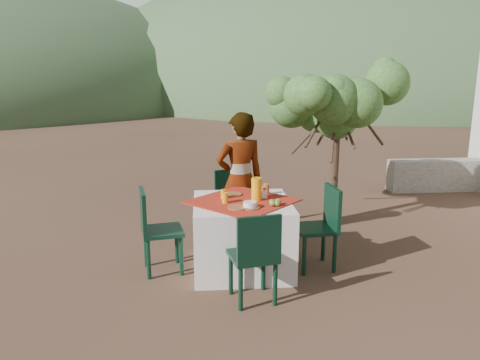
# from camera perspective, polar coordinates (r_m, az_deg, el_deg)

# --- Properties ---
(ground) EXTENTS (160.00, 160.00, 0.00)m
(ground) POSITION_cam_1_polar(r_m,az_deg,el_deg) (4.97, 7.46, -11.88)
(ground) COLOR #382519
(ground) RESTS_ON ground
(table) EXTENTS (1.30, 1.30, 0.76)m
(table) POSITION_cam_1_polar(r_m,az_deg,el_deg) (5.05, 0.26, -6.70)
(table) COLOR white
(table) RESTS_ON ground
(chair_far) EXTENTS (0.50, 0.50, 0.85)m
(chair_far) POSITION_cam_1_polar(r_m,az_deg,el_deg) (6.06, -0.99, -2.34)
(chair_far) COLOR black
(chair_far) RESTS_ON ground
(chair_near) EXTENTS (0.48, 0.48, 0.88)m
(chair_near) POSITION_cam_1_polar(r_m,az_deg,el_deg) (4.27, 1.87, -8.98)
(chair_near) COLOR black
(chair_near) RESTS_ON ground
(chair_left) EXTENTS (0.49, 0.49, 0.90)m
(chair_left) POSITION_cam_1_polar(r_m,az_deg,el_deg) (5.00, -10.35, -5.63)
(chair_left) COLOR black
(chair_left) RESTS_ON ground
(chair_right) EXTENTS (0.46, 0.46, 0.90)m
(chair_right) POSITION_cam_1_polar(r_m,az_deg,el_deg) (5.11, 9.96, -5.23)
(chair_right) COLOR black
(chair_right) RESTS_ON ground
(person) EXTENTS (0.68, 0.54, 1.63)m
(person) POSITION_cam_1_polar(r_m,az_deg,el_deg) (5.61, -0.01, -0.00)
(person) COLOR #8C6651
(person) RESTS_ON ground
(shrub_tree) EXTENTS (1.67, 1.64, 1.97)m
(shrub_tree) POSITION_cam_1_polar(r_m,az_deg,el_deg) (6.61, 12.08, 8.24)
(shrub_tree) COLOR #4A3525
(shrub_tree) RESTS_ON ground
(stone_wall) EXTENTS (2.60, 0.35, 0.55)m
(stone_wall) POSITION_cam_1_polar(r_m,az_deg,el_deg) (9.23, 25.29, 0.59)
(stone_wall) COLOR gray
(stone_wall) RESTS_ON ground
(hill_near_right) EXTENTS (48.00, 48.00, 20.00)m
(hill_near_right) POSITION_cam_1_polar(r_m,az_deg,el_deg) (42.48, 13.36, 10.16)
(hill_near_right) COLOR #2F4828
(hill_near_right) RESTS_ON ground
(hill_far_center) EXTENTS (60.00, 60.00, 24.00)m
(hill_far_center) POSITION_cam_1_polar(r_m,az_deg,el_deg) (56.51, -7.86, 11.10)
(hill_far_center) COLOR gray
(hill_far_center) RESTS_ON ground
(hill_far_right) EXTENTS (36.00, 36.00, 14.00)m
(hill_far_right) POSITION_cam_1_polar(r_m,az_deg,el_deg) (58.18, 25.65, 10.00)
(hill_far_right) COLOR gray
(hill_far_right) RESTS_ON ground
(plate_far) EXTENTS (0.21, 0.21, 0.01)m
(plate_far) POSITION_cam_1_polar(r_m,az_deg,el_deg) (5.15, -0.98, -1.75)
(plate_far) COLOR brown
(plate_far) RESTS_ON table
(plate_near) EXTENTS (0.22, 0.22, 0.01)m
(plate_near) POSITION_cam_1_polar(r_m,az_deg,el_deg) (4.67, -0.19, -3.33)
(plate_near) COLOR brown
(plate_near) RESTS_ON table
(glass_far) EXTENTS (0.06, 0.06, 0.10)m
(glass_far) POSITION_cam_1_polar(r_m,az_deg,el_deg) (5.01, -2.03, -1.72)
(glass_far) COLOR #FF9B10
(glass_far) RESTS_ON table
(glass_near) EXTENTS (0.07, 0.07, 0.11)m
(glass_near) POSITION_cam_1_polar(r_m,az_deg,el_deg) (4.84, -1.83, -2.18)
(glass_near) COLOR #FF9B10
(glass_near) RESTS_ON table
(juice_pitcher) EXTENTS (0.11, 0.11, 0.24)m
(juice_pitcher) POSITION_cam_1_polar(r_m,az_deg,el_deg) (4.92, 2.03, -1.10)
(juice_pitcher) COLOR #FF9B10
(juice_pitcher) RESTS_ON table
(bowl_plate) EXTENTS (0.20, 0.20, 0.01)m
(bowl_plate) POSITION_cam_1_polar(r_m,az_deg,el_deg) (4.68, 1.20, -3.33)
(bowl_plate) COLOR brown
(bowl_plate) RESTS_ON table
(white_bowl) EXTENTS (0.13, 0.13, 0.05)m
(white_bowl) POSITION_cam_1_polar(r_m,az_deg,el_deg) (4.67, 1.20, -2.97)
(white_bowl) COLOR white
(white_bowl) RESTS_ON bowl_plate
(jar_left) EXTENTS (0.07, 0.07, 0.11)m
(jar_left) POSITION_cam_1_polar(r_m,az_deg,el_deg) (5.08, 2.85, -1.45)
(jar_left) COLOR #C05722
(jar_left) RESTS_ON table
(jar_right) EXTENTS (0.07, 0.07, 0.11)m
(jar_right) POSITION_cam_1_polar(r_m,az_deg,el_deg) (5.21, 3.23, -1.05)
(jar_right) COLOR #C05722
(jar_right) RESTS_ON table
(napkin_holder) EXTENTS (0.07, 0.06, 0.08)m
(napkin_holder) POSITION_cam_1_polar(r_m,az_deg,el_deg) (5.02, 2.94, -1.77)
(napkin_holder) COLOR white
(napkin_holder) RESTS_ON table
(fruit_cluster) EXTENTS (0.13, 0.12, 0.06)m
(fruit_cluster) POSITION_cam_1_polar(r_m,az_deg,el_deg) (4.76, 4.27, -2.77)
(fruit_cluster) COLOR olive
(fruit_cluster) RESTS_ON table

